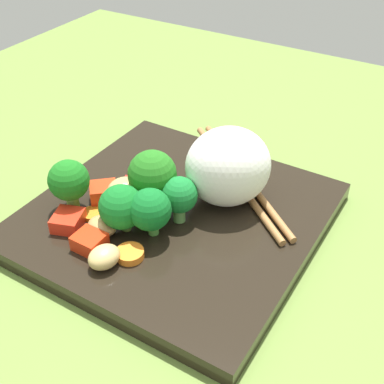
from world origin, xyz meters
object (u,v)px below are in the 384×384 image
Objects in this scene: broccoli_floret_0 at (121,207)px; carrot_slice_1 at (130,254)px; square_plate at (176,217)px; rice_mound at (228,167)px; chopstick_pair at (240,177)px.

broccoli_floret_0 is 4.77cm from carrot_slice_1.
rice_mound is (3.69, 4.51, 5.24)cm from square_plate.
rice_mound is 1.70× the size of broccoli_floret_0.
broccoli_floret_0 reaches higher than square_plate.
carrot_slice_1 reaches higher than square_plate.
rice_mound is 13.77cm from carrot_slice_1.
carrot_slice_1 is (2.88, -2.77, -2.61)cm from broccoli_floret_0.
broccoli_floret_0 is 1.97× the size of carrot_slice_1.
rice_mound is at bearing 73.98° from carrot_slice_1.
rice_mound is 5.62cm from chopstick_pair.
rice_mound is 3.34× the size of carrot_slice_1.
rice_mound is at bearing 135.55° from chopstick_pair.
carrot_slice_1 and chopstick_pair have the same top height.
chopstick_pair is (-0.40, 4.01, -3.91)cm from rice_mound.
chopstick_pair reaches higher than square_plate.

